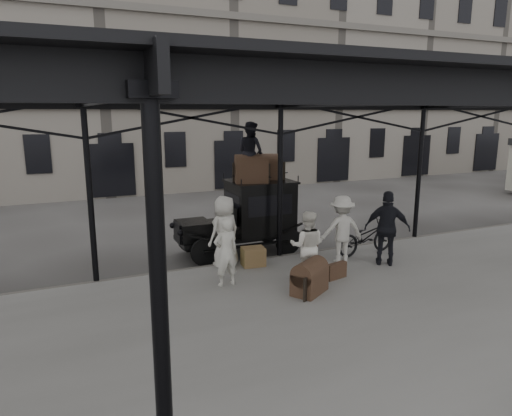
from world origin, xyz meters
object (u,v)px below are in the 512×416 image
(porter_left, at_px, (226,252))
(steamer_trunk_roof_near, at_px, (251,171))
(taxi, at_px, (250,213))
(steamer_trunk_platform, at_px, (310,279))
(porter_official, at_px, (387,228))
(bicycle, at_px, (366,237))

(porter_left, relative_size, steamer_trunk_roof_near, 1.77)
(taxi, height_order, steamer_trunk_platform, taxi)
(taxi, relative_size, porter_official, 1.81)
(porter_left, xyz_separation_m, porter_official, (4.46, -0.31, 0.18))
(bicycle, distance_m, steamer_trunk_platform, 3.51)
(porter_official, bearing_deg, bicycle, -57.65)
(porter_left, relative_size, bicycle, 0.84)
(bicycle, relative_size, steamer_trunk_platform, 2.23)
(bicycle, bearing_deg, taxi, 49.16)
(bicycle, height_order, steamer_trunk_platform, bicycle)
(bicycle, xyz_separation_m, steamer_trunk_roof_near, (-2.85, 1.74, 1.85))
(taxi, xyz_separation_m, steamer_trunk_roof_near, (-0.08, -0.25, 1.32))
(taxi, xyz_separation_m, porter_left, (-1.76, -2.67, -0.23))
(porter_left, distance_m, steamer_trunk_platform, 2.05)
(porter_official, bearing_deg, taxi, -11.04)
(porter_left, bearing_deg, steamer_trunk_platform, 139.23)
(taxi, xyz_separation_m, bicycle, (2.77, -1.99, -0.54))
(bicycle, bearing_deg, steamer_trunk_roof_near, 53.43)
(taxi, relative_size, steamer_trunk_roof_near, 3.91)
(porter_official, xyz_separation_m, steamer_trunk_platform, (-2.88, -0.89, -0.68))
(taxi, distance_m, bicycle, 3.45)
(porter_left, bearing_deg, steamer_trunk_roof_near, -128.26)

